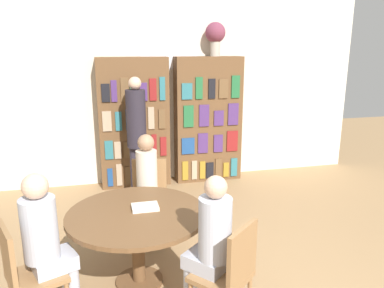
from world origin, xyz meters
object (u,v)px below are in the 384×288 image
object	(u,v)px
seated_reader_left	(147,184)
flower_vase	(215,35)
chair_far_side	(230,271)
reading_table	(137,223)
bookshelf_right	(208,120)
chair_near_camera	(25,271)
librarian_standing	(136,126)
bookshelf_left	(134,123)
seated_reader_right	(210,240)
seated_reader_back	(46,238)
chair_left_side	(149,194)

from	to	relation	value
seated_reader_left	flower_vase	bearing A→B (deg)	-112.31
chair_far_side	seated_reader_left	size ratio (longest dim) A/B	0.72
reading_table	bookshelf_right	bearing A→B (deg)	61.78
chair_near_camera	librarian_standing	world-z (taller)	librarian_standing
chair_near_camera	bookshelf_right	bearing A→B (deg)	119.72
bookshelf_right	librarian_standing	size ratio (longest dim) A/B	1.14
bookshelf_left	flower_vase	size ratio (longest dim) A/B	3.91
chair_near_camera	seated_reader_left	size ratio (longest dim) A/B	0.72
seated_reader_right	librarian_standing	distance (m)	2.75
chair_far_side	librarian_standing	distance (m)	2.93
bookshelf_right	chair_near_camera	size ratio (longest dim) A/B	2.26
seated_reader_right	seated_reader_back	xyz separation A→B (m)	(-1.24, 0.29, 0.02)
chair_far_side	seated_reader_left	bearing A→B (deg)	66.10
seated_reader_left	librarian_standing	size ratio (longest dim) A/B	0.71
bookshelf_left	flower_vase	world-z (taller)	flower_vase
seated_reader_right	librarian_standing	xyz separation A→B (m)	(-0.30, 2.71, 0.37)
reading_table	seated_reader_right	size ratio (longest dim) A/B	1.02
chair_near_camera	seated_reader_left	xyz separation A→B (m)	(1.07, 1.13, 0.20)
chair_left_side	bookshelf_left	bearing A→B (deg)	-76.64
chair_far_side	librarian_standing	world-z (taller)	librarian_standing
chair_left_side	seated_reader_back	distance (m)	1.58
bookshelf_left	reading_table	distance (m)	2.66
chair_far_side	seated_reader_left	xyz separation A→B (m)	(-0.45, 1.49, 0.20)
seated_reader_right	chair_near_camera	bearing A→B (deg)	130.30
flower_vase	bookshelf_left	bearing A→B (deg)	-179.79
flower_vase	seated_reader_right	xyz separation A→B (m)	(-1.00, -3.22, -1.63)
reading_table	chair_near_camera	distance (m)	0.97
seated_reader_left	reading_table	bearing A→B (deg)	90.00
seated_reader_left	chair_left_side	bearing A→B (deg)	-90.00
chair_far_side	librarian_standing	size ratio (longest dim) A/B	0.51
chair_far_side	chair_left_side	bearing A→B (deg)	63.00
seated_reader_right	seated_reader_back	distance (m)	1.27
bookshelf_right	flower_vase	size ratio (longest dim) A/B	3.91
reading_table	chair_left_side	distance (m)	0.97
bookshelf_right	seated_reader_right	bearing A→B (deg)	-105.53
bookshelf_right	chair_near_camera	bearing A→B (deg)	-127.50
bookshelf_right	seated_reader_back	xyz separation A→B (m)	(-2.13, -2.92, -0.28)
reading_table	chair_near_camera	world-z (taller)	chair_near_camera
seated_reader_right	seated_reader_left	bearing A→B (deg)	63.08
chair_far_side	seated_reader_back	bearing A→B (deg)	121.78
bookshelf_left	chair_far_side	world-z (taller)	bookshelf_left
bookshelf_right	seated_reader_left	bearing A→B (deg)	-123.43
bookshelf_right	reading_table	bearing A→B (deg)	-118.22
chair_near_camera	librarian_standing	bearing A→B (deg)	133.43
flower_vase	reading_table	world-z (taller)	flower_vase
chair_far_side	seated_reader_right	xyz separation A→B (m)	(-0.12, 0.14, 0.20)
seated_reader_back	librarian_standing	world-z (taller)	librarian_standing
seated_reader_left	seated_reader_right	distance (m)	1.39
bookshelf_left	flower_vase	xyz separation A→B (m)	(1.29, 0.00, 1.32)
bookshelf_right	flower_vase	world-z (taller)	flower_vase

